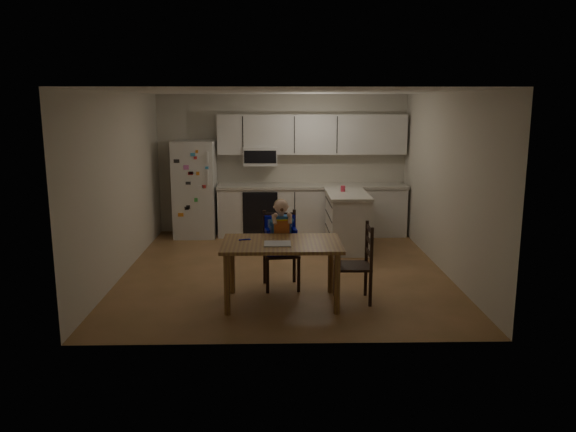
# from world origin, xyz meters

# --- Properties ---
(room) EXTENTS (4.52, 5.01, 2.51)m
(room) POSITION_xyz_m (0.00, 0.48, 1.25)
(room) COLOR brown
(room) RESTS_ON ground
(refrigerator) EXTENTS (0.72, 0.70, 1.70)m
(refrigerator) POSITION_xyz_m (-1.55, 2.15, 0.85)
(refrigerator) COLOR silver
(refrigerator) RESTS_ON ground
(kitchen_run) EXTENTS (3.37, 0.62, 2.15)m
(kitchen_run) POSITION_xyz_m (0.50, 2.24, 0.88)
(kitchen_run) COLOR silver
(kitchen_run) RESTS_ON ground
(kitchen_island) EXTENTS (0.65, 1.25, 0.92)m
(kitchen_island) POSITION_xyz_m (1.04, 1.21, 0.46)
(kitchen_island) COLOR silver
(kitchen_island) RESTS_ON ground
(red_cup) EXTENTS (0.08, 0.08, 0.10)m
(red_cup) POSITION_xyz_m (0.98, 1.36, 0.97)
(red_cup) COLOR #C92E44
(red_cup) RESTS_ON kitchen_island
(dining_table) EXTENTS (1.40, 0.90, 0.75)m
(dining_table) POSITION_xyz_m (-0.05, -1.34, 0.65)
(dining_table) COLOR brown
(dining_table) RESTS_ON ground
(napkin) EXTENTS (0.31, 0.27, 0.01)m
(napkin) POSITION_xyz_m (-0.10, -1.44, 0.76)
(napkin) COLOR #B1B1B6
(napkin) RESTS_ON dining_table
(toddler_spoon) EXTENTS (0.12, 0.06, 0.02)m
(toddler_spoon) POSITION_xyz_m (-0.50, -1.24, 0.76)
(toddler_spoon) COLOR #080EAA
(toddler_spoon) RESTS_ON dining_table
(chair_booster) EXTENTS (0.48, 0.48, 1.16)m
(chair_booster) POSITION_xyz_m (-0.06, -0.72, 0.70)
(chair_booster) COLOR black
(chair_booster) RESTS_ON ground
(chair_side) EXTENTS (0.42, 0.42, 0.95)m
(chair_side) POSITION_xyz_m (0.89, -1.29, 0.54)
(chair_side) COLOR black
(chair_side) RESTS_ON ground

